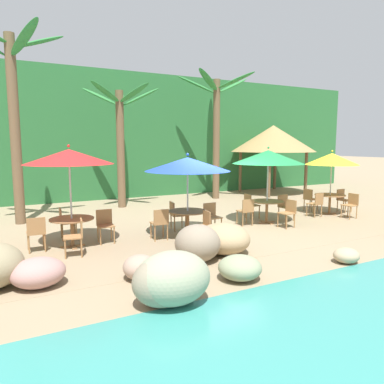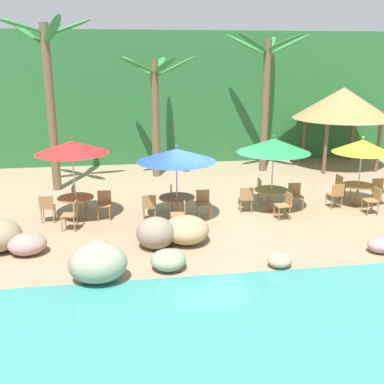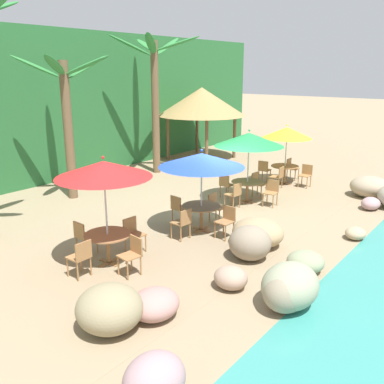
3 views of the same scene
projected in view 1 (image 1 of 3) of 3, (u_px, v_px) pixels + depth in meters
ground_plane at (215, 232)px, 10.90m from camera, size 120.00×120.00×0.00m
terrace_deck at (215, 232)px, 10.90m from camera, size 18.00×5.20×0.01m
foliage_backdrop at (123, 136)px, 18.40m from camera, size 28.00×2.40×6.00m
rock_seawall at (298, 243)px, 8.28m from camera, size 15.78×3.56×0.88m
umbrella_red at (69, 157)px, 9.00m from camera, size 2.19×2.19×2.60m
dining_table_red at (72, 223)px, 9.22m from camera, size 1.10×1.10×0.74m
chair_red_seaward at (105, 223)px, 9.67m from camera, size 0.44×0.45×0.87m
chair_red_inland at (65, 221)px, 9.97m from camera, size 0.45×0.44×0.87m
chair_red_left at (36, 232)px, 8.77m from camera, size 0.42×0.43×0.87m
chair_red_right at (77, 235)px, 8.47m from camera, size 0.49×0.48×0.87m
umbrella_blue at (188, 164)px, 10.07m from camera, size 2.39×2.39×2.36m
dining_table_blue at (188, 215)px, 10.26m from camera, size 1.10×1.10×0.74m
chair_blue_seaward at (211, 215)px, 10.76m from camera, size 0.43×0.44×0.87m
chair_blue_inland at (175, 214)px, 11.03m from camera, size 0.48×0.47×0.87m
chair_blue_left at (160, 222)px, 9.86m from camera, size 0.45×0.46×0.87m
chair_blue_right at (203, 224)px, 9.53m from camera, size 0.46×0.46×0.87m
umbrella_green at (268, 157)px, 11.82m from camera, size 2.34×2.34×2.52m
dining_table_green at (267, 205)px, 12.03m from camera, size 1.10×1.10×0.74m
chair_green_seaward at (285, 205)px, 12.51m from camera, size 0.42×0.43×0.87m
chair_green_inland at (250, 204)px, 12.77m from camera, size 0.45×0.44×0.87m
chair_green_left at (246, 210)px, 11.62m from camera, size 0.45×0.46×0.87m
chair_green_right at (288, 211)px, 11.39m from camera, size 0.47×0.46×0.87m
umbrella_yellow at (332, 159)px, 13.34m from camera, size 1.93×1.93×2.39m
dining_table_yellow at (330, 198)px, 13.53m from camera, size 1.10×1.10×0.74m
chair_yellow_seaward at (343, 199)px, 14.04m from camera, size 0.44×0.44×0.87m
chair_yellow_inland at (310, 198)px, 14.19m from camera, size 0.47×0.46×0.87m
chair_yellow_left at (317, 203)px, 13.02m from camera, size 0.45×0.46×0.87m
chair_yellow_right at (351, 204)px, 12.85m from camera, size 0.44×0.43×0.87m
palm_tree_nearest at (13, 98)px, 11.48m from camera, size 3.22×3.15×6.24m
palm_tree_second at (120, 126)px, 14.70m from camera, size 3.12×3.30×4.95m
palm_tree_third at (217, 116)px, 17.09m from camera, size 3.56×3.62×5.83m
palapa_hut at (273, 139)px, 19.11m from camera, size 4.40×4.40×3.58m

